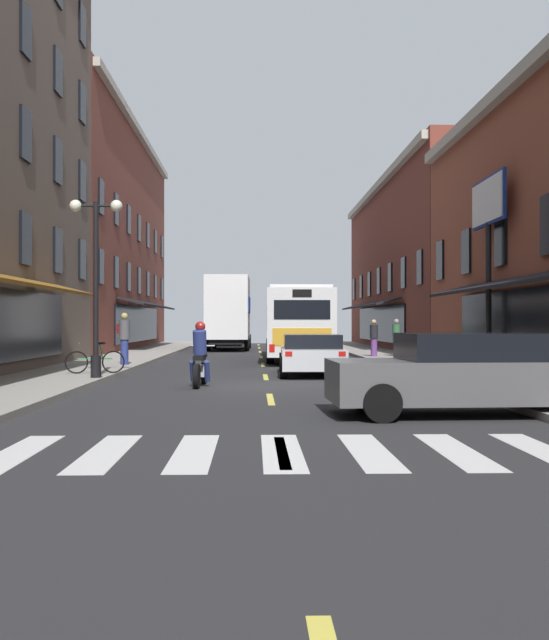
% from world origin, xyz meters
% --- Properties ---
extents(ground_plane, '(34.80, 80.00, 0.10)m').
position_xyz_m(ground_plane, '(0.00, 0.00, -0.05)').
color(ground_plane, '#28282B').
extents(lane_centre_dashes, '(0.14, 73.90, 0.01)m').
position_xyz_m(lane_centre_dashes, '(0.00, -0.25, 0.00)').
color(lane_centre_dashes, '#DBCC4C').
rests_on(lane_centre_dashes, ground).
extents(crosswalk_near, '(7.10, 2.80, 0.01)m').
position_xyz_m(crosswalk_near, '(0.00, -10.00, 0.00)').
color(crosswalk_near, silver).
rests_on(crosswalk_near, ground).
extents(sidewalk_left, '(3.00, 80.00, 0.14)m').
position_xyz_m(sidewalk_left, '(-5.90, 0.00, 0.07)').
color(sidewalk_left, gray).
rests_on(sidewalk_left, ground).
extents(sidewalk_right, '(3.00, 80.00, 0.14)m').
position_xyz_m(sidewalk_right, '(5.90, 0.00, 0.07)').
color(sidewalk_right, gray).
rests_on(sidewalk_right, ground).
extents(billboard_sign, '(0.40, 3.15, 6.08)m').
position_xyz_m(billboard_sign, '(7.05, 4.06, 4.80)').
color(billboard_sign, black).
rests_on(billboard_sign, sidewalk_right).
extents(transit_bus, '(2.89, 12.03, 3.06)m').
position_xyz_m(transit_bus, '(1.57, 13.85, 1.61)').
color(transit_bus, silver).
rests_on(transit_bus, ground).
extents(box_truck, '(2.57, 8.10, 4.27)m').
position_xyz_m(box_truck, '(-1.81, 25.21, 2.17)').
color(box_truck, black).
rests_on(box_truck, ground).
extents(sedan_near, '(2.00, 4.48, 1.38)m').
position_xyz_m(sedan_near, '(-2.08, 34.83, 0.72)').
color(sedan_near, '#144723').
rests_on(sedan_near, ground).
extents(sedan_mid, '(4.83, 2.16, 1.44)m').
position_xyz_m(sedan_mid, '(3.42, -6.34, 0.74)').
color(sedan_mid, '#515154').
rests_on(sedan_mid, ground).
extents(sedan_far, '(2.08, 4.42, 1.27)m').
position_xyz_m(sedan_far, '(1.44, 3.78, 0.66)').
color(sedan_far, silver).
rests_on(sedan_far, ground).
extents(motorcycle_rider, '(0.62, 2.07, 1.66)m').
position_xyz_m(motorcycle_rider, '(-1.71, -0.29, 0.71)').
color(motorcycle_rider, black).
rests_on(motorcycle_rider, ground).
extents(bicycle_near, '(1.68, 0.56, 0.91)m').
position_xyz_m(bicycle_near, '(-5.00, 2.72, 0.50)').
color(bicycle_near, black).
rests_on(bicycle_near, sidewalk_left).
extents(pedestrian_near, '(0.49, 0.50, 1.83)m').
position_xyz_m(pedestrian_near, '(-4.94, 7.30, 1.12)').
color(pedestrian_near, navy).
rests_on(pedestrian_near, sidewalk_left).
extents(pedestrian_far, '(0.36, 0.36, 1.65)m').
position_xyz_m(pedestrian_far, '(5.96, 13.65, 0.98)').
color(pedestrian_far, '#4C4C51').
rests_on(pedestrian_far, sidewalk_right).
extents(pedestrian_rear, '(0.36, 0.36, 1.63)m').
position_xyz_m(pedestrian_rear, '(4.96, 13.64, 0.97)').
color(pedestrian_rear, '#66387F').
rests_on(pedestrian_rear, sidewalk_right).
extents(street_lamp_twin, '(1.42, 0.32, 4.81)m').
position_xyz_m(street_lamp_twin, '(-4.62, 0.99, 2.82)').
color(street_lamp_twin, black).
rests_on(street_lamp_twin, sidewalk_left).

